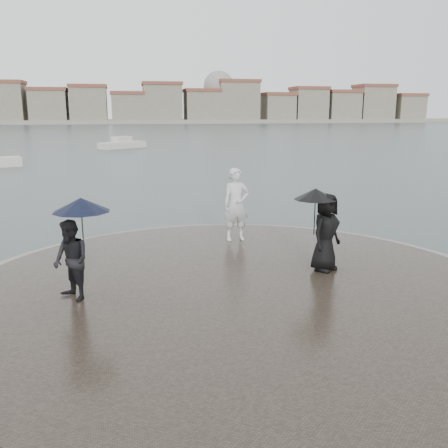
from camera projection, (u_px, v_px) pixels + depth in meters
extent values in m
plane|color=#2B3835|center=(287.00, 388.00, 7.47)|extent=(400.00, 400.00, 0.00)
cylinder|color=gray|center=(236.00, 295.00, 10.78)|extent=(12.50, 12.50, 0.32)
cylinder|color=#2D261E|center=(236.00, 294.00, 10.77)|extent=(11.90, 11.90, 0.36)
imported|color=silver|center=(236.00, 205.00, 14.37)|extent=(0.80, 0.55, 2.11)
imported|color=black|center=(71.00, 260.00, 9.83)|extent=(0.95, 1.00, 1.62)
cylinder|color=black|center=(83.00, 232.00, 9.85)|extent=(0.02, 0.02, 0.90)
cone|color=black|center=(81.00, 205.00, 9.73)|extent=(1.13, 1.13, 0.28)
imported|color=black|center=(326.00, 232.00, 11.64)|extent=(1.07, 1.01, 1.84)
cylinder|color=black|center=(315.00, 216.00, 11.60)|extent=(0.02, 0.02, 0.90)
cone|color=black|center=(316.00, 194.00, 11.49)|extent=(1.01, 1.01, 0.26)
cube|color=gray|center=(128.00, 122.00, 163.11)|extent=(260.00, 20.00, 1.20)
cube|color=gray|center=(4.00, 104.00, 151.89)|extent=(12.00, 10.00, 12.00)
cube|color=brown|center=(2.00, 82.00, 150.45)|extent=(12.60, 10.60, 1.00)
cube|color=gray|center=(49.00, 108.00, 154.63)|extent=(11.00, 10.00, 10.00)
cube|color=brown|center=(48.00, 89.00, 153.41)|extent=(11.60, 10.60, 1.00)
cube|color=gray|center=(89.00, 106.00, 156.84)|extent=(11.00, 10.00, 11.00)
cube|color=brown|center=(88.00, 86.00, 155.51)|extent=(11.60, 10.60, 1.00)
cube|color=gray|center=(128.00, 109.00, 159.38)|extent=(10.00, 10.00, 9.00)
cube|color=brown|center=(127.00, 93.00, 158.27)|extent=(10.60, 10.60, 1.00)
cube|color=gray|center=(162.00, 105.00, 161.17)|extent=(12.00, 10.00, 12.00)
cube|color=brown|center=(162.00, 84.00, 159.73)|extent=(12.60, 10.60, 1.00)
cube|color=gray|center=(202.00, 108.00, 163.91)|extent=(11.00, 10.00, 10.00)
cube|color=brown|center=(202.00, 90.00, 162.69)|extent=(11.60, 10.60, 1.00)
cube|color=gray|center=(238.00, 103.00, 165.90)|extent=(13.00, 10.00, 13.00)
cube|color=brown|center=(238.00, 81.00, 164.35)|extent=(13.60, 10.60, 1.00)
cube|color=gray|center=(278.00, 109.00, 169.05)|extent=(10.00, 10.00, 9.00)
cube|color=brown|center=(278.00, 94.00, 167.94)|extent=(10.60, 10.60, 1.00)
cube|color=gray|center=(308.00, 106.00, 170.96)|extent=(11.00, 10.00, 11.00)
cube|color=brown|center=(309.00, 88.00, 169.62)|extent=(11.60, 10.60, 1.00)
cube|color=gray|center=(341.00, 108.00, 173.39)|extent=(11.00, 10.00, 10.00)
cube|color=brown|center=(342.00, 92.00, 172.17)|extent=(11.60, 10.60, 1.00)
cube|color=gray|center=(373.00, 105.00, 175.49)|extent=(12.00, 10.00, 12.00)
cube|color=brown|center=(374.00, 86.00, 174.04)|extent=(12.60, 10.60, 1.00)
cube|color=gray|center=(406.00, 109.00, 178.33)|extent=(10.00, 10.00, 9.00)
cube|color=brown|center=(407.00, 95.00, 177.22)|extent=(10.60, 10.60, 1.00)
sphere|color=gray|center=(219.00, 86.00, 165.43)|extent=(10.00, 10.00, 10.00)
cube|color=beige|center=(122.00, 146.00, 54.99)|extent=(5.34, 4.61, 0.90)
cube|color=beige|center=(122.00, 141.00, 54.86)|extent=(2.32, 2.17, 0.90)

